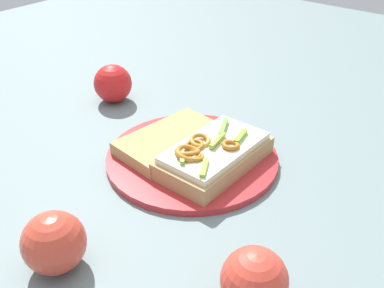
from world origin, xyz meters
name	(u,v)px	position (x,y,z in m)	size (l,w,h in m)	color
ground_plane	(192,161)	(0.00, 0.00, 0.00)	(2.00, 2.00, 0.00)	slate
plate	(192,158)	(0.00, 0.00, 0.01)	(0.27, 0.27, 0.01)	#B42A2D
sandwich	(213,155)	(0.00, -0.04, 0.03)	(0.18, 0.10, 0.05)	tan
bread_slice_side	(171,140)	(0.00, 0.04, 0.02)	(0.17, 0.10, 0.02)	tan
apple_0	(113,83)	(0.07, 0.25, 0.04)	(0.07, 0.07, 0.07)	red
apple_1	(254,280)	(-0.17, -0.22, 0.04)	(0.07, 0.07, 0.07)	#D64030
apple_2	(54,242)	(-0.27, -0.01, 0.04)	(0.07, 0.07, 0.07)	#CA422F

